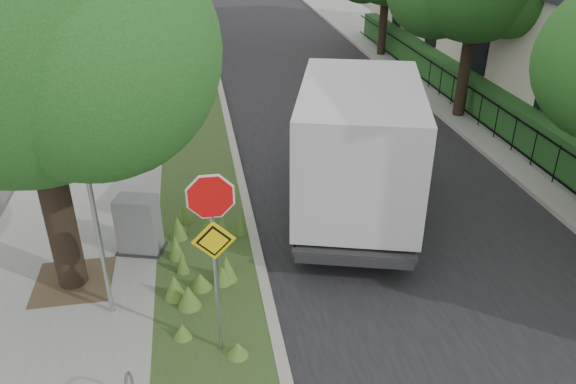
{
  "coord_description": "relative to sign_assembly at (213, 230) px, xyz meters",
  "views": [
    {
      "loc": [
        -1.52,
        -6.23,
        6.53
      ],
      "look_at": [
        0.18,
        3.44,
        1.3
      ],
      "focal_mm": 35.0,
      "sensor_mm": 36.0,
      "label": 1
    }
  ],
  "objects": [
    {
      "name": "road",
      "position": [
        4.4,
        9.42,
        -2.32
      ],
      "size": [
        7.0,
        60.0,
        0.01
      ],
      "primitive_type": "cube",
      "color": "black",
      "rests_on": "ground"
    },
    {
      "name": "verge",
      "position": [
        -0.1,
        9.42,
        -2.27
      ],
      "size": [
        2.0,
        60.0,
        0.12
      ],
      "primitive_type": "cube",
      "color": "#2F471E",
      "rests_on": "ground"
    },
    {
      "name": "kerb_far",
      "position": [
        7.9,
        9.42,
        -2.26
      ],
      "size": [
        0.2,
        60.0,
        0.13
      ],
      "primitive_type": "cube",
      "color": "#9E9991",
      "rests_on": "ground"
    },
    {
      "name": "sign_assembly",
      "position": [
        0.0,
        0.0,
        0.0
      ],
      "size": [
        0.94,
        0.08,
        3.22
      ],
      "color": "#A5A8AD",
      "rests_on": "ground"
    },
    {
      "name": "ground",
      "position": [
        1.4,
        -0.58,
        -2.33
      ],
      "size": [
        120.0,
        120.0,
        0.0
      ],
      "primitive_type": "plane",
      "color": "#4C5147",
      "rests_on": "ground"
    },
    {
      "name": "box_truck",
      "position": [
        3.35,
        4.08,
        -0.58
      ],
      "size": [
        3.86,
        6.33,
        2.69
      ],
      "color": "#262628",
      "rests_on": "ground"
    },
    {
      "name": "fence_far",
      "position": [
        8.6,
        9.42,
        -1.66
      ],
      "size": [
        0.04,
        24.0,
        1.0
      ],
      "color": "black",
      "rests_on": "ground"
    },
    {
      "name": "hedge_far",
      "position": [
        9.3,
        9.42,
        -1.66
      ],
      "size": [
        1.0,
        24.0,
        1.1
      ],
      "primitive_type": "cube",
      "color": "#1B4B1E",
      "rests_on": "footpath_far"
    },
    {
      "name": "footpath_far",
      "position": [
        9.6,
        9.42,
        -2.27
      ],
      "size": [
        3.2,
        60.0,
        0.12
      ],
      "primitive_type": "cube",
      "color": "gray",
      "rests_on": "ground"
    },
    {
      "name": "utility_cabinet",
      "position": [
        -1.4,
        3.09,
        -1.63
      ],
      "size": [
        1.03,
        0.83,
        1.19
      ],
      "color": "#262628",
      "rests_on": "ground"
    },
    {
      "name": "street_tree_main",
      "position": [
        -2.68,
        2.28,
        2.48
      ],
      "size": [
        6.21,
        5.54,
        7.66
      ],
      "color": "black",
      "rests_on": "ground"
    },
    {
      "name": "kerb_near",
      "position": [
        0.9,
        9.42,
        -2.26
      ],
      "size": [
        0.2,
        60.0,
        0.13
      ],
      "primitive_type": "cube",
      "color": "#9E9991",
      "rests_on": "ground"
    },
    {
      "name": "bare_post",
      "position": [
        -1.8,
        1.22,
        -0.21
      ],
      "size": [
        0.08,
        0.08,
        4.0
      ],
      "color": "#A5A8AD",
      "rests_on": "ground"
    },
    {
      "name": "sidewalk_near",
      "position": [
        -2.85,
        9.42,
        -2.27
      ],
      "size": [
        3.5,
        60.0,
        0.12
      ],
      "primitive_type": "cube",
      "color": "gray",
      "rests_on": "ground"
    }
  ]
}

